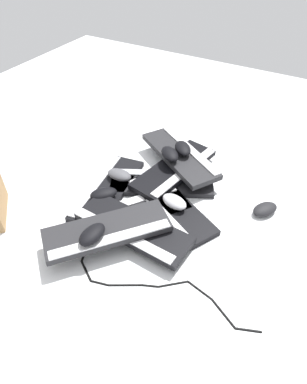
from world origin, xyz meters
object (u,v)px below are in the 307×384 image
at_px(keyboard_1, 169,206).
at_px(keyboard_7, 107,230).
at_px(keyboard_3, 108,189).
at_px(keyboard_6, 180,155).
at_px(keyboard_4, 133,228).
at_px(mouse_1, 265,209).
at_px(keyboard_0, 134,213).
at_px(mouse_3, 174,202).
at_px(mouse_4, 183,148).
at_px(mouse_5, 170,154).
at_px(keyboard_2, 162,183).
at_px(mouse_2, 104,194).
at_px(mouse_0, 119,175).
at_px(keyboard_5, 175,169).
at_px(mouse_6, 92,234).

bearing_deg(keyboard_1, keyboard_7, -20.93).
bearing_deg(keyboard_3, keyboard_6, 147.28).
relative_size(keyboard_4, mouse_1, 4.08).
bearing_deg(keyboard_0, keyboard_1, 135.40).
bearing_deg(keyboard_3, keyboard_7, 36.48).
distance_m(keyboard_7, mouse_3, 0.30).
relative_size(mouse_4, mouse_5, 1.00).
bearing_deg(keyboard_2, keyboard_1, 40.86).
xyz_separation_m(keyboard_1, keyboard_2, (-0.11, -0.10, 0.00)).
xyz_separation_m(keyboard_1, keyboard_4, (0.20, -0.05, 0.03)).
bearing_deg(mouse_3, mouse_2, -145.71).
relative_size(keyboard_6, mouse_3, 4.12).
distance_m(mouse_0, mouse_1, 0.62).
distance_m(keyboard_0, keyboard_6, 0.37).
height_order(keyboard_0, keyboard_4, keyboard_4).
bearing_deg(keyboard_7, mouse_3, 155.15).
relative_size(mouse_2, mouse_3, 1.00).
relative_size(keyboard_7, mouse_3, 3.95).
relative_size(keyboard_2, keyboard_5, 1.00).
xyz_separation_m(keyboard_2, keyboard_6, (-0.15, 0.01, 0.06)).
height_order(mouse_3, mouse_6, mouse_6).
bearing_deg(keyboard_1, keyboard_0, -44.60).
height_order(keyboard_3, mouse_0, mouse_0).
relative_size(keyboard_6, mouse_0, 4.12).
height_order(mouse_2, mouse_5, mouse_5).
bearing_deg(mouse_4, mouse_6, -45.85).
relative_size(keyboard_6, mouse_5, 4.12).
relative_size(keyboard_3, mouse_2, 4.17).
bearing_deg(mouse_1, mouse_6, 168.19).
distance_m(keyboard_6, mouse_5, 0.07).
distance_m(keyboard_4, mouse_2, 0.22).
height_order(keyboard_1, mouse_0, mouse_0).
xyz_separation_m(keyboard_3, mouse_4, (-0.30, 0.20, 0.10)).
xyz_separation_m(mouse_2, mouse_5, (-0.30, 0.14, 0.06)).
height_order(keyboard_5, mouse_4, mouse_4).
relative_size(mouse_2, mouse_4, 1.00).
bearing_deg(mouse_6, keyboard_1, -16.45).
distance_m(keyboard_0, keyboard_4, 0.11).
bearing_deg(mouse_6, keyboard_7, -8.12).
xyz_separation_m(keyboard_5, mouse_4, (-0.07, -0.00, 0.07)).
bearing_deg(mouse_5, keyboard_7, 130.16).
distance_m(keyboard_1, mouse_0, 0.26).
height_order(mouse_5, mouse_6, same).
xyz_separation_m(keyboard_4, mouse_1, (-0.36, 0.39, -0.02)).
bearing_deg(keyboard_2, mouse_2, -35.45).
relative_size(keyboard_2, keyboard_3, 1.00).
distance_m(keyboard_5, mouse_4, 0.10).
xyz_separation_m(mouse_2, mouse_4, (-0.37, 0.17, 0.06)).
height_order(keyboard_2, mouse_1, mouse_1).
xyz_separation_m(mouse_0, mouse_4, (-0.23, 0.18, 0.06)).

